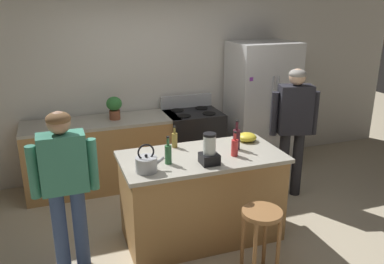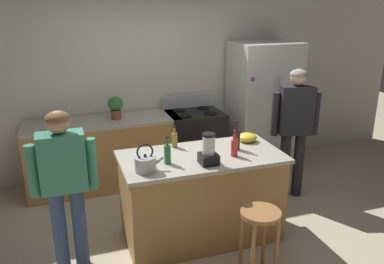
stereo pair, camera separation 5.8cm
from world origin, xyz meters
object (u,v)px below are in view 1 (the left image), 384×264
object	(u,v)px
person_by_island_left	(65,178)
bar_stool	(261,225)
bottle_vinegar	(175,140)
kitchen_island	(202,196)
refrigerator	(261,106)
tea_kettle	(147,164)
person_by_sink_right	(294,121)
mixing_bowl	(247,137)
potted_plant	(114,106)
blender_appliance	(209,151)
bottle_wine	(237,139)
bottle_soda	(235,147)
stove_range	(193,143)
bottle_olive_oil	(168,154)

from	to	relation	value
person_by_island_left	bar_stool	world-z (taller)	person_by_island_left
bottle_vinegar	kitchen_island	bearing A→B (deg)	-57.60
refrigerator	bottle_vinegar	distance (m)	2.07
refrigerator	tea_kettle	bearing A→B (deg)	-141.14
person_by_sink_right	bar_stool	distance (m)	1.79
kitchen_island	mixing_bowl	xyz separation A→B (m)	(0.62, 0.22, 0.51)
potted_plant	person_by_island_left	bearing A→B (deg)	-113.38
blender_appliance	mixing_bowl	size ratio (longest dim) A/B	1.47
person_by_island_left	bottle_wine	bearing A→B (deg)	4.35
person_by_island_left	mixing_bowl	size ratio (longest dim) A/B	7.43
blender_appliance	bottle_wine	size ratio (longest dim) A/B	0.96
bottle_vinegar	bottle_soda	world-z (taller)	bottle_soda
person_by_sink_right	bar_stool	world-z (taller)	person_by_sink_right
person_by_sink_right	bottle_wine	distance (m)	1.12
stove_range	bottle_soda	world-z (taller)	bottle_soda
refrigerator	blender_appliance	bearing A→B (deg)	-131.18
bottle_vinegar	potted_plant	bearing A→B (deg)	109.02
person_by_island_left	bottle_soda	size ratio (longest dim) A/B	6.01
potted_plant	blender_appliance	xyz separation A→B (m)	(0.61, -1.78, -0.05)
bar_stool	blender_appliance	size ratio (longest dim) A/B	2.17
bottle_soda	mixing_bowl	distance (m)	0.47
kitchen_island	bottle_soda	distance (m)	0.65
bottle_vinegar	bottle_olive_oil	distance (m)	0.44
person_by_island_left	bottle_vinegar	xyz separation A→B (m)	(1.14, 0.40, 0.09)
bar_stool	stove_range	bearing A→B (deg)	85.57
potted_plant	bottle_wine	world-z (taller)	bottle_wine
person_by_sink_right	bottle_wine	xyz separation A→B (m)	(-1.01, -0.48, 0.05)
bottle_vinegar	bottle_wine	world-z (taller)	bottle_wine
stove_range	blender_appliance	bearing A→B (deg)	-104.78
potted_plant	tea_kettle	bearing A→B (deg)	-89.85
person_by_sink_right	bottle_soda	world-z (taller)	person_by_sink_right
person_by_sink_right	mixing_bowl	size ratio (longest dim) A/B	7.94
blender_appliance	bottle_vinegar	bearing A→B (deg)	108.77
person_by_island_left	tea_kettle	world-z (taller)	person_by_island_left
stove_range	mixing_bowl	distance (m)	1.41
stove_range	bottle_soda	size ratio (longest dim) A/B	4.34
bottle_vinegar	bottle_wine	xyz separation A→B (m)	(0.59, -0.27, 0.03)
kitchen_island	bottle_olive_oil	bearing A→B (deg)	-166.02
bottle_vinegar	bottle_soda	size ratio (longest dim) A/B	0.92
kitchen_island	person_by_sink_right	bearing A→B (deg)	20.05
person_by_island_left	bottle_vinegar	size ratio (longest dim) A/B	6.52
bottle_wine	tea_kettle	size ratio (longest dim) A/B	1.15
bottle_olive_oil	tea_kettle	bearing A→B (deg)	-155.01
bottle_vinegar	bar_stool	bearing A→B (deg)	-66.79
mixing_bowl	person_by_island_left	bearing A→B (deg)	-170.88
blender_appliance	person_by_sink_right	bearing A→B (deg)	27.56
bottle_vinegar	tea_kettle	size ratio (longest dim) A/B	0.86
bar_stool	potted_plant	bearing A→B (deg)	111.00
person_by_sink_right	tea_kettle	size ratio (longest dim) A/B	5.97
person_by_sink_right	bottle_wine	world-z (taller)	person_by_sink_right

